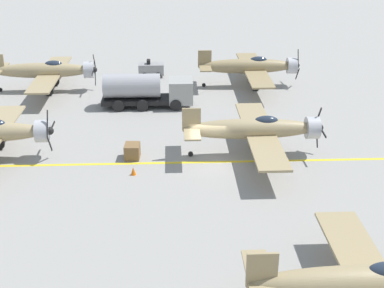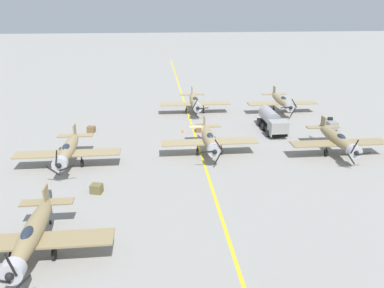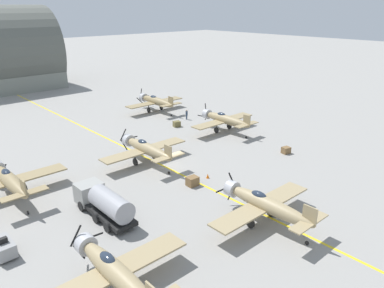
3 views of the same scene
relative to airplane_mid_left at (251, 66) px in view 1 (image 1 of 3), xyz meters
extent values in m
plane|color=gray|center=(16.94, -5.32, -2.01)|extent=(400.00, 400.00, 0.00)
cube|color=yellow|center=(16.94, -5.32, -2.01)|extent=(0.30, 160.00, 0.01)
ellipsoid|color=#958158|center=(0.00, -0.41, 0.04)|extent=(1.50, 9.50, 1.42)
cylinder|color=#B7B7BC|center=(0.00, 4.04, 0.04)|extent=(1.58, 0.90, 1.58)
ellipsoid|color=#232D3D|center=(0.00, 0.73, 0.60)|extent=(0.80, 1.70, 0.76)
cube|color=#958158|center=(0.00, 0.35, -0.30)|extent=(12.00, 2.10, 0.16)
cube|color=#958158|center=(0.00, -4.50, 0.19)|extent=(4.40, 1.10, 0.12)
cube|color=#958158|center=(0.00, -4.50, 0.84)|extent=(0.14, 1.30, 1.60)
sphere|color=black|center=(0.00, 4.54, 0.04)|extent=(0.56, 0.56, 0.56)
cube|color=black|center=(0.33, 4.54, 0.85)|extent=(0.79, 0.06, 1.67)
cube|color=black|center=(-0.87, 4.54, -0.08)|extent=(1.75, 0.06, 0.38)
cube|color=black|center=(0.54, 4.54, -0.65)|extent=(1.18, 0.06, 1.47)
cylinder|color=black|center=(-1.50, 0.35, -0.93)|extent=(0.14, 0.14, 1.26)
cylinder|color=black|center=(-1.50, 0.35, -1.56)|extent=(0.22, 0.90, 0.90)
cylinder|color=black|center=(1.50, 0.35, -0.93)|extent=(0.14, 0.14, 1.26)
cylinder|color=black|center=(1.50, 0.35, -1.56)|extent=(0.22, 0.90, 0.90)
cylinder|color=black|center=(0.00, -4.56, -1.83)|extent=(0.12, 0.36, 0.36)
ellipsoid|color=tan|center=(0.65, -20.05, 0.04)|extent=(1.50, 9.50, 1.42)
cylinder|color=#B7B7BC|center=(0.65, -15.60, 0.04)|extent=(1.58, 0.90, 1.58)
ellipsoid|color=#232D3D|center=(0.65, -18.91, 0.60)|extent=(0.80, 1.70, 0.76)
cube|color=tan|center=(0.65, -19.29, -0.30)|extent=(12.00, 2.10, 0.16)
sphere|color=black|center=(0.65, -15.10, 0.04)|extent=(0.56, 0.56, 0.56)
cube|color=black|center=(0.26, -15.10, -0.75)|extent=(0.90, 0.06, 1.63)
cube|color=black|center=(1.52, -15.10, 0.10)|extent=(1.76, 0.06, 0.26)
cube|color=black|center=(0.16, -15.10, 0.76)|extent=(1.09, 0.06, 1.53)
cylinder|color=black|center=(-0.85, -19.29, -0.93)|extent=(0.14, 0.14, 1.26)
cylinder|color=black|center=(-0.85, -19.29, -1.56)|extent=(0.22, 0.90, 0.90)
cylinder|color=black|center=(2.15, -19.29, -0.93)|extent=(0.14, 0.14, 1.26)
cylinder|color=black|center=(2.15, -19.29, -1.56)|extent=(0.22, 0.90, 0.90)
cylinder|color=black|center=(0.65, -24.20, -1.83)|extent=(0.12, 0.36, 0.36)
ellipsoid|color=#9C885F|center=(32.77, -0.18, 0.04)|extent=(1.50, 9.50, 1.42)
cube|color=#9C885F|center=(32.77, -4.27, 0.19)|extent=(4.40, 1.10, 0.12)
cube|color=#9C885F|center=(32.77, -4.27, 0.84)|extent=(0.14, 1.30, 1.60)
cylinder|color=black|center=(31.27, 0.58, -0.93)|extent=(0.14, 0.14, 1.26)
cylinder|color=#B7B7BC|center=(15.73, -16.80, 0.04)|extent=(1.58, 0.90, 1.58)
sphere|color=black|center=(15.73, -16.30, 0.04)|extent=(0.56, 0.56, 0.56)
cube|color=black|center=(16.14, -16.30, 0.81)|extent=(0.95, 0.06, 1.61)
cube|color=black|center=(14.86, -16.30, 0.01)|extent=(1.75, 0.06, 0.19)
cube|color=black|center=(16.19, -16.30, -0.71)|extent=(1.04, 0.06, 1.56)
ellipsoid|color=tan|center=(15.93, -2.36, 0.04)|extent=(1.50, 9.50, 1.42)
cylinder|color=#B7B7BC|center=(15.93, 2.09, 0.04)|extent=(1.58, 0.90, 1.58)
ellipsoid|color=#232D3D|center=(15.93, -1.22, 0.60)|extent=(0.80, 1.70, 0.76)
cube|color=tan|center=(15.93, -1.60, -0.30)|extent=(12.00, 2.10, 0.16)
cube|color=tan|center=(15.93, -6.45, 0.19)|extent=(4.40, 1.10, 0.12)
cube|color=tan|center=(15.93, -6.45, 0.84)|extent=(0.14, 1.30, 1.60)
sphere|color=black|center=(15.93, 2.59, 0.04)|extent=(0.56, 0.56, 0.56)
cube|color=black|center=(16.80, 2.59, 0.08)|extent=(1.75, 0.06, 0.23)
cube|color=black|center=(15.45, 2.59, 0.77)|extent=(1.07, 0.06, 1.55)
cube|color=black|center=(15.53, 2.59, -0.74)|extent=(0.92, 0.06, 1.62)
cylinder|color=black|center=(14.43, -1.60, -0.93)|extent=(0.14, 0.14, 1.26)
cylinder|color=black|center=(14.43, -1.60, -1.56)|extent=(0.22, 0.90, 0.90)
cylinder|color=black|center=(17.43, -1.60, -0.93)|extent=(0.14, 0.14, 1.26)
cylinder|color=black|center=(17.43, -1.60, -1.56)|extent=(0.22, 0.90, 0.90)
cylinder|color=black|center=(15.93, -6.51, -1.83)|extent=(0.12, 0.36, 0.36)
cube|color=black|center=(5.38, -9.91, -1.39)|extent=(2.25, 8.00, 0.40)
cube|color=#999993|center=(5.38, -6.95, -0.59)|extent=(2.50, 2.08, 2.00)
cylinder|color=#9E9EA3|center=(5.38, -11.23, -0.09)|extent=(2.10, 4.96, 2.10)
cylinder|color=black|center=(4.20, -7.43, -1.51)|extent=(0.30, 1.00, 1.00)
cylinder|color=black|center=(6.57, -7.43, -1.51)|extent=(0.30, 1.00, 1.00)
cylinder|color=black|center=(4.20, -10.31, -1.51)|extent=(0.30, 1.00, 1.00)
cylinder|color=black|center=(6.57, -10.31, -1.51)|extent=(0.30, 1.00, 1.00)
cylinder|color=black|center=(4.20, -12.39, -1.51)|extent=(0.30, 1.00, 1.00)
cylinder|color=black|center=(6.57, -12.39, -1.51)|extent=(0.30, 1.00, 1.00)
cube|color=gray|center=(-3.73, -9.82, -1.21)|extent=(1.40, 2.60, 1.10)
cube|color=black|center=(-3.73, -10.08, -0.44)|extent=(0.70, 0.36, 0.44)
cylinder|color=black|center=(-4.41, -9.11, -1.71)|extent=(0.20, 0.60, 0.60)
cylinder|color=black|center=(-3.04, -9.11, -1.71)|extent=(0.20, 0.60, 0.60)
cylinder|color=black|center=(-4.41, -10.54, -1.71)|extent=(0.20, 0.60, 0.60)
cylinder|color=black|center=(-3.04, -10.54, -1.71)|extent=(0.20, 0.60, 0.60)
cube|color=brown|center=(16.02, -10.64, -1.49)|extent=(1.31, 1.11, 1.04)
cone|color=orange|center=(18.63, -10.42, -1.74)|extent=(0.36, 0.36, 0.55)
camera|label=1|loc=(50.35, -7.87, 14.37)|focal=50.00mm
camera|label=2|loc=(22.45, 41.70, 16.03)|focal=35.00mm
camera|label=3|loc=(-9.36, -38.73, 17.01)|focal=35.00mm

